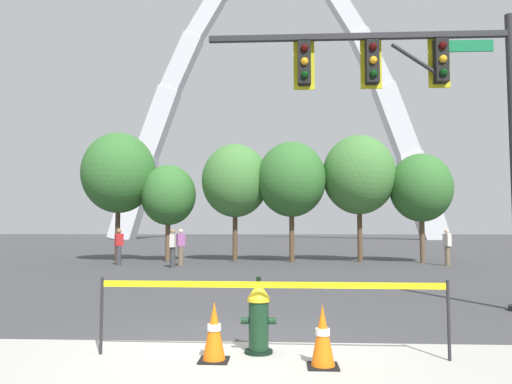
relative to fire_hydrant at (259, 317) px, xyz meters
name	(u,v)px	position (x,y,z in m)	size (l,w,h in m)	color
ground_plane	(228,347)	(-0.44, 0.34, -0.47)	(240.00, 240.00, 0.00)	#3D3D3F
fire_hydrant	(259,317)	(0.00, 0.00, 0.00)	(0.46, 0.48, 0.99)	black
caution_tape_barrier	(271,305)	(0.16, -0.21, 0.19)	(4.41, 0.12, 0.99)	#232326
traffic_cone_by_hydrant	(323,337)	(0.78, -0.61, -0.11)	(0.36, 0.36, 0.73)	black
traffic_cone_mid_sidewalk	(214,332)	(-0.53, -0.41, -0.11)	(0.36, 0.36, 0.73)	black
traffic_signal_gantry	(425,99)	(3.25, 3.52, 3.80)	(6.42, 0.44, 6.00)	#232326
monument_arch	(275,110)	(-0.44, 62.97, 18.15)	(47.78, 3.23, 42.86)	silver
tree_far_left	(119,173)	(-7.79, 17.34, 3.90)	(3.65, 3.65, 6.38)	#473323
tree_left_mid	(168,195)	(-5.29, 17.46, 2.79)	(2.72, 2.72, 4.76)	brown
tree_center_left	(235,181)	(-1.98, 17.67, 3.52)	(3.33, 3.33, 5.82)	brown
tree_center_right	(291,179)	(0.81, 17.17, 3.51)	(3.33, 3.33, 5.82)	brown
tree_right_mid	(359,175)	(4.10, 17.38, 3.75)	(3.52, 3.52, 6.16)	brown
tree_far_right	(421,188)	(6.96, 17.04, 3.07)	(2.95, 2.95, 5.17)	brown
pedestrian_walking_left	(173,248)	(-4.16, 13.51, 0.35)	(0.22, 0.34, 1.59)	#38383D
pedestrian_standing_center	(447,247)	(7.51, 15.23, 0.35)	(0.30, 0.39, 1.59)	brown
pedestrian_walking_right	(119,246)	(-6.88, 14.88, 0.35)	(0.39, 0.37, 1.59)	#38383D
pedestrian_near_trees	(181,247)	(-4.05, 14.57, 0.35)	(0.39, 0.35, 1.59)	brown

